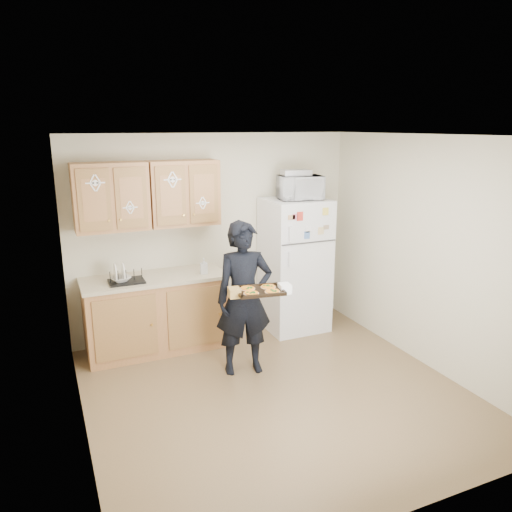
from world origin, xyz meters
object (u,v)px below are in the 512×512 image
at_px(baking_tray, 260,291).
at_px(refrigerator, 295,265).
at_px(person, 244,299).
at_px(dish_rack, 126,276).
at_px(microwave, 300,188).

bearing_deg(baking_tray, refrigerator, 58.29).
bearing_deg(person, baking_tray, -71.34).
bearing_deg(refrigerator, baking_tray, -131.04).
xyz_separation_m(refrigerator, dish_rack, (-2.13, -0.04, 0.13)).
height_order(refrigerator, person, refrigerator).
xyz_separation_m(person, microwave, (1.08, 0.81, 1.02)).
height_order(refrigerator, microwave, microwave).
distance_m(baking_tray, microwave, 1.74).
bearing_deg(dish_rack, refrigerator, 0.95).
xyz_separation_m(baking_tray, dish_rack, (-1.12, 1.12, -0.01)).
xyz_separation_m(refrigerator, person, (-1.05, -0.86, -0.03)).
distance_m(refrigerator, baking_tray, 1.54).
height_order(person, microwave, microwave).
bearing_deg(person, dish_rack, 151.76).
bearing_deg(dish_rack, person, -37.57).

